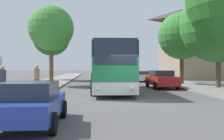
{
  "coord_description": "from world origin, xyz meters",
  "views": [
    {
      "loc": [
        -2.22,
        -13.63,
        1.8
      ],
      "look_at": [
        -0.06,
        15.45,
        1.5
      ],
      "focal_mm": 42.0,
      "sensor_mm": 36.0,
      "label": 1
    }
  ],
  "objects": [
    {
      "name": "bus_stop_sign",
      "position": [
        -7.45,
        1.69,
        1.56
      ],
      "size": [
        0.08,
        0.45,
        2.27
      ],
      "color": "gray",
      "rests_on": "sidewalk_left"
    },
    {
      "name": "tree_left_near",
      "position": [
        -7.85,
        22.77,
        5.92
      ],
      "size": [
        5.09,
        5.09,
        8.33
      ],
      "color": "#513D23",
      "rests_on": "sidewalk_left"
    },
    {
      "name": "ground_plane",
      "position": [
        0.0,
        0.0,
        0.0
      ],
      "size": [
        300.0,
        300.0,
        0.0
      ],
      "primitive_type": "plane",
      "color": "#565454",
      "rests_on": "ground"
    },
    {
      "name": "tree_right_near",
      "position": [
        6.84,
        12.43,
        5.0
      ],
      "size": [
        4.82,
        4.82,
        7.28
      ],
      "color": "#513D23",
      "rests_on": "sidewalk_right"
    },
    {
      "name": "parked_car_right_near",
      "position": [
        3.67,
        8.38,
        0.8
      ],
      "size": [
        2.11,
        4.43,
        1.54
      ],
      "rotation": [
        0.0,
        0.0,
        3.16
      ],
      "color": "red",
      "rests_on": "ground_plane"
    },
    {
      "name": "tree_left_far",
      "position": [
        -6.24,
        12.2,
        5.58
      ],
      "size": [
        4.39,
        4.39,
        7.65
      ],
      "color": "brown",
      "rests_on": "sidewalk_left"
    },
    {
      "name": "bus_rear",
      "position": [
        -0.72,
        34.69,
        1.79
      ],
      "size": [
        3.08,
        10.9,
        3.34
      ],
      "rotation": [
        0.0,
        0.0,
        0.04
      ],
      "color": "silver",
      "rests_on": "ground_plane"
    },
    {
      "name": "bus_front",
      "position": [
        -0.78,
        6.21,
        1.83
      ],
      "size": [
        3.15,
        11.55,
        3.43
      ],
      "rotation": [
        0.0,
        0.0,
        -0.03
      ],
      "color": "silver",
      "rests_on": "ground_plane"
    },
    {
      "name": "parked_car_right_far",
      "position": [
        3.86,
        19.1,
        0.71
      ],
      "size": [
        2.06,
        4.57,
        1.32
      ],
      "rotation": [
        0.0,
        0.0,
        3.17
      ],
      "color": "silver",
      "rests_on": "ground_plane"
    },
    {
      "name": "pedestrian_waiting_far",
      "position": [
        -5.88,
        3.86,
        1.08
      ],
      "size": [
        0.36,
        0.36,
        1.83
      ],
      "rotation": [
        0.0,
        0.0,
        5.79
      ],
      "color": "#23232D",
      "rests_on": "sidewalk_left"
    },
    {
      "name": "pedestrian_waiting_near",
      "position": [
        -6.94,
        0.51,
        1.03
      ],
      "size": [
        0.36,
        0.36,
        1.75
      ],
      "rotation": [
        0.0,
        0.0,
        3.87
      ],
      "color": "#23232D",
      "rests_on": "sidewalk_left"
    },
    {
      "name": "building_right_background",
      "position": [
        19.17,
        28.15,
        6.75
      ],
      "size": [
        17.91,
        13.41,
        13.5
      ],
      "color": "gray",
      "rests_on": "ground_plane"
    },
    {
      "name": "parked_car_left_curb",
      "position": [
        -4.13,
        -5.43,
        0.72
      ],
      "size": [
        1.93,
        3.96,
        1.37
      ],
      "rotation": [
        0.0,
        0.0,
        -0.0
      ],
      "color": "#233D9E",
      "rests_on": "ground_plane"
    },
    {
      "name": "tree_right_far",
      "position": [
        8.14,
        7.25,
        5.33
      ],
      "size": [
        6.33,
        6.33,
        8.35
      ],
      "color": "brown",
      "rests_on": "sidewalk_right"
    },
    {
      "name": "bus_middle",
      "position": [
        -1.03,
        19.51,
        1.71
      ],
      "size": [
        2.8,
        10.66,
        3.19
      ],
      "rotation": [
        0.0,
        0.0,
        0.01
      ],
      "color": "#238942",
      "rests_on": "ground_plane"
    }
  ]
}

